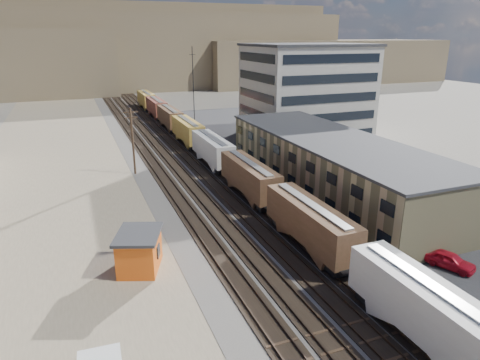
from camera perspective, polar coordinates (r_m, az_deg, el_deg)
name	(u,v)px	position (r m, az deg, el deg)	size (l,w,h in m)	color
ground	(344,327)	(33.35, 13.69, -18.52)	(300.00, 300.00, 0.00)	#6B6356
ballast_bed	(178,155)	(75.68, -8.29, 3.29)	(18.00, 200.00, 0.06)	#4C4742
dirt_yard	(53,187)	(64.40, -23.64, -0.90)	(24.00, 180.00, 0.03)	#7B6C55
asphalt_lot	(333,165)	(70.88, 12.29, 1.98)	(26.00, 120.00, 0.04)	#232326
rail_tracks	(175,155)	(75.54, -8.70, 3.30)	(11.40, 200.00, 0.24)	black
freight_train	(199,139)	(75.45, -5.49, 5.52)	(3.00, 119.74, 4.46)	black
warehouse	(332,164)	(58.13, 12.15, 2.05)	(12.40, 40.40, 7.25)	tan
office_tower	(306,91)	(88.74, 8.79, 11.61)	(22.60, 18.60, 18.45)	#9E998E
utility_pole_north	(133,140)	(65.30, -14.12, 5.22)	(2.20, 0.32, 10.00)	#382619
radio_mast	(194,94)	(84.88, -6.20, 11.31)	(1.20, 0.16, 18.00)	black
hills_north	(107,51)	(189.89, -17.26, 16.16)	(265.00, 80.00, 32.00)	brown
maintenance_shed	(139,251)	(39.45, -13.26, -9.15)	(5.14, 5.78, 3.51)	#DB5714
parked_car_red	(450,261)	(43.34, 26.17, -9.62)	(1.74, 4.33, 1.48)	#B11020
parked_car_blue	(284,131)	(91.14, 5.89, 6.50)	(2.58, 5.60, 1.56)	navy
parked_car_far	(333,139)	(85.15, 12.34, 5.31)	(1.90, 4.73, 1.61)	silver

